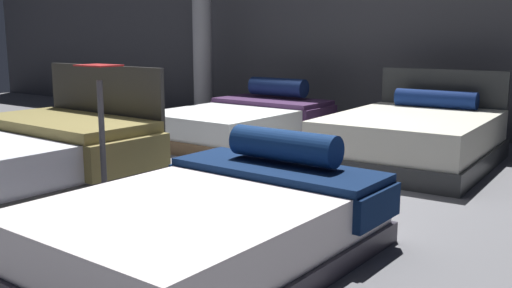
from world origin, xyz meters
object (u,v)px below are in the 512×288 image
bed_1 (211,225)px  bed_2 (243,123)px  bed_0 (4,166)px  bed_3 (413,139)px  support_pillar (202,2)px  price_sign (103,161)px

bed_1 → bed_2: bed_2 is taller
bed_0 → bed_1: bed_0 is taller
bed_3 → support_pillar: (-3.71, 1.09, 1.49)m
bed_0 → price_sign: bearing=9.3°
price_sign → bed_2: bearing=109.6°
bed_0 → price_sign: size_ratio=2.05×
bed_0 → price_sign: (1.02, 0.13, 0.15)m
bed_2 → bed_3: 2.15m
bed_2 → bed_3: bearing=0.3°
price_sign → support_pillar: (-2.64, 4.06, 1.33)m
bed_0 → bed_2: bed_0 is taller
support_pillar → bed_0: bearing=-69.0°
bed_2 → bed_1: bearing=-54.4°
bed_2 → support_pillar: (-1.57, 1.06, 1.53)m
bed_2 → price_sign: size_ratio=2.00×
bed_3 → bed_2: bearing=176.8°
bed_0 → bed_3: size_ratio=1.09×
bed_3 → support_pillar: size_ratio=0.58×
price_sign → bed_1: bearing=-7.4°
bed_1 → bed_3: (-0.01, 3.11, 0.05)m
price_sign → support_pillar: 5.02m
bed_1 → support_pillar: support_pillar is taller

